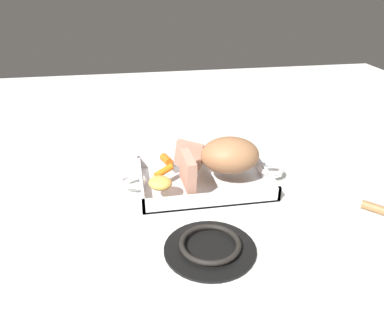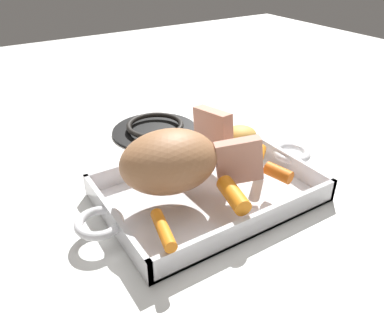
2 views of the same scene
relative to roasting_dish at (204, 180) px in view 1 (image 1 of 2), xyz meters
The scene contains 11 objects.
ground_plane 0.01m from the roasting_dish, ahead, with size 2.33×2.33×0.00m, color silver.
roasting_dish is the anchor object (origin of this frame).
pork_roast 0.09m from the roasting_dish, ahead, with size 0.14×0.11×0.09m, color #9D6A45.
roast_slice_outer 0.07m from the roasting_dish, 138.98° to the left, with size 0.02×0.07×0.07m, color tan.
roast_slice_thin 0.10m from the roasting_dish, 129.01° to the right, with size 0.02×0.07×0.07m, color tan.
baby_carrot_center_right 0.11m from the roasting_dish, 146.30° to the left, with size 0.02×0.02×0.04m, color orange.
baby_carrot_short 0.08m from the roasting_dish, 84.18° to the left, with size 0.02×0.02×0.06m, color orange.
baby_carrot_long 0.14m from the roasting_dish, 32.48° to the left, with size 0.02×0.02×0.07m, color orange.
baby_carrot_northeast 0.10m from the roasting_dish, behind, with size 0.02×0.02×0.05m, color orange.
potato_whole 0.14m from the roasting_dish, 149.75° to the right, with size 0.05×0.05×0.03m, color gold.
stove_burner_rear 0.25m from the roasting_dish, 98.68° to the right, with size 0.18×0.18×0.02m.
Camera 1 is at (-0.17, -0.80, 0.47)m, focal length 35.65 mm.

